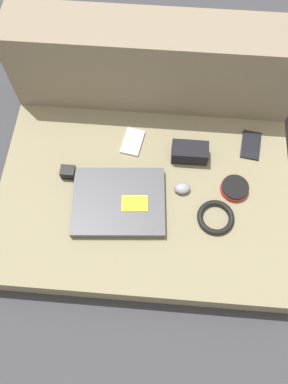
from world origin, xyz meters
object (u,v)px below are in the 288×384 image
at_px(phone_silver, 251,145).
at_px(charger_brick, 68,172).
at_px(speaker_puck, 235,188).
at_px(computer_mouse, 182,188).
at_px(phone_black, 133,142).
at_px(camera_pouch, 190,152).
at_px(laptop, 119,202).

height_order(phone_silver, charger_brick, charger_brick).
distance_m(speaker_puck, charger_brick, 0.60).
xyz_separation_m(computer_mouse, phone_black, (-0.20, 0.19, -0.01)).
distance_m(phone_silver, camera_pouch, 0.24).
height_order(speaker_puck, charger_brick, charger_brick).
relative_size(laptop, phone_black, 2.77).
height_order(computer_mouse, phone_black, computer_mouse).
bearing_deg(phone_black, phone_silver, 12.72).
bearing_deg(camera_pouch, laptop, -138.67).
bearing_deg(camera_pouch, speaker_puck, -37.02).
bearing_deg(camera_pouch, phone_black, 168.40).
bearing_deg(phone_black, computer_mouse, -33.57).
xyz_separation_m(speaker_puck, camera_pouch, (-0.17, 0.12, 0.02)).
bearing_deg(charger_brick, computer_mouse, -3.95).
distance_m(laptop, phone_black, 0.26).
bearing_deg(computer_mouse, charger_brick, 167.72).
distance_m(phone_silver, charger_brick, 0.69).
height_order(computer_mouse, phone_silver, computer_mouse).
bearing_deg(computer_mouse, speaker_puck, -3.52).
height_order(laptop, charger_brick, charger_brick).
xyz_separation_m(laptop, phone_black, (0.02, 0.26, -0.01)).
distance_m(computer_mouse, speaker_puck, 0.19).
bearing_deg(phone_silver, laptop, -141.94).
distance_m(speaker_puck, phone_black, 0.42).
relative_size(laptop, speaker_puck, 3.39).
relative_size(speaker_puck, phone_silver, 0.77).
height_order(laptop, phone_black, laptop).
xyz_separation_m(computer_mouse, charger_brick, (-0.41, 0.03, 0.00)).
relative_size(speaker_puck, camera_pouch, 0.75).
bearing_deg(laptop, charger_brick, 148.60).
xyz_separation_m(phone_silver, phone_black, (-0.45, -0.02, 0.00)).
height_order(computer_mouse, speaker_puck, computer_mouse).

